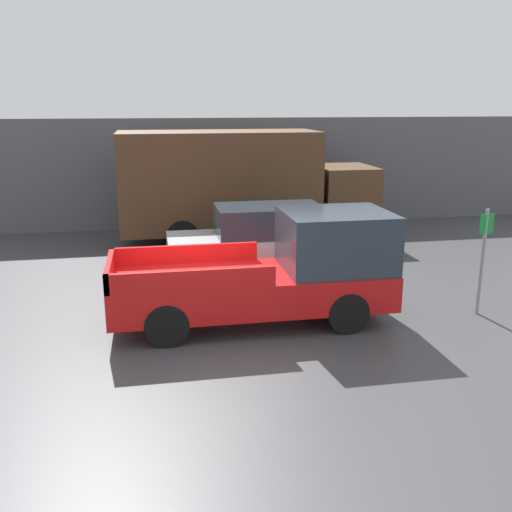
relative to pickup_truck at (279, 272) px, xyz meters
The scene contains 7 objects.
ground_plane 1.82m from the pickup_truck, 161.60° to the right, with size 60.00×60.00×0.00m, color #3D3D3F.
building_wall 9.57m from the pickup_truck, 98.60° to the left, with size 28.00×0.15×3.79m.
pickup_truck is the anchor object (origin of this frame).
car 3.34m from the pickup_truck, 83.34° to the left, with size 4.88×1.83×1.78m.
delivery_truck 7.00m from the pickup_truck, 87.84° to the left, with size 7.99×2.45×3.46m.
parking_sign 4.24m from the pickup_truck, ahead, with size 0.30×0.07×2.24m.
newspaper_box 9.31m from the pickup_truck, 77.96° to the left, with size 0.45×0.40×1.13m.
Camera 1 is at (-1.02, -10.19, 4.32)m, focal length 40.00 mm.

